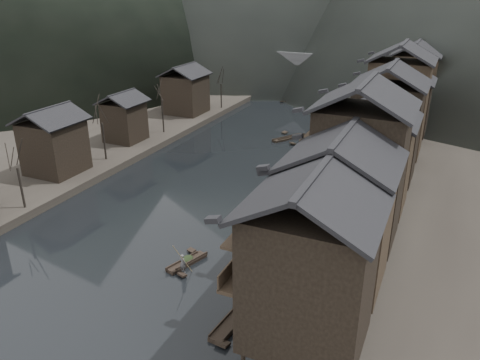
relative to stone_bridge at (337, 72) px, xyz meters
The scene contains 12 objects.
water 72.18m from the stone_bridge, 90.00° to the right, with size 300.00×300.00×0.00m, color black.
left_bank 47.64m from the stone_bridge, 137.56° to the right, with size 40.00×200.00×1.20m, color #2D2823.
stilt_houses 55.87m from the stone_bridge, 71.93° to the right, with size 9.00×67.60×16.70m.
left_houses 55.79m from the stone_bridge, 111.56° to the right, with size 8.10×53.20×8.73m.
bare_trees 59.95m from the stone_bridge, 106.48° to the right, with size 3.92×62.53×7.85m.
moored_sampans 46.39m from the stone_bridge, 75.03° to the right, with size 3.45×71.12×0.47m.
midriver_boats 17.53m from the stone_bridge, 85.90° to the right, with size 16.90×39.84×0.45m.
stone_bridge is the anchor object (origin of this frame).
hero_sampan 72.72m from the stone_bridge, 86.58° to the right, with size 2.12×4.44×0.43m.
cargo_heap 72.49m from the stone_bridge, 86.62° to the right, with size 0.97×1.27×0.58m, color black.
boatman 74.15m from the stone_bridge, 86.28° to the right, with size 0.64×0.42×1.74m, color #565658.
bamboo_pole 74.07m from the stone_bridge, 86.12° to the right, with size 0.06×0.06×4.51m, color #8C7A51.
Camera 1 is at (23.11, -30.62, 23.02)m, focal length 35.00 mm.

